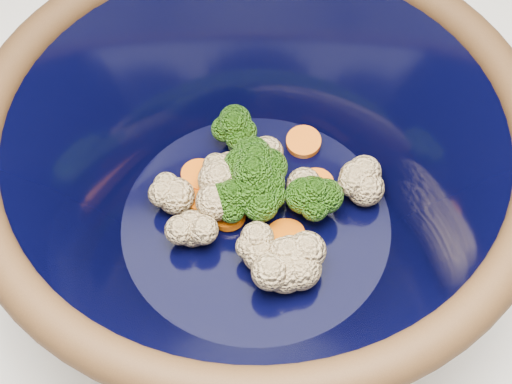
# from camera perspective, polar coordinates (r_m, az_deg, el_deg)

# --- Properties ---
(mixing_bowl) EXTENTS (0.45, 0.45, 0.16)m
(mixing_bowl) POSITION_cam_1_polar(r_m,az_deg,el_deg) (0.50, 0.00, 1.03)
(mixing_bowl) COLOR black
(mixing_bowl) RESTS_ON counter
(vegetable_pile) EXTENTS (0.17, 0.16, 0.06)m
(vegetable_pile) POSITION_cam_1_polar(r_m,az_deg,el_deg) (0.53, 0.06, 0.14)
(vegetable_pile) COLOR #608442
(vegetable_pile) RESTS_ON mixing_bowl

